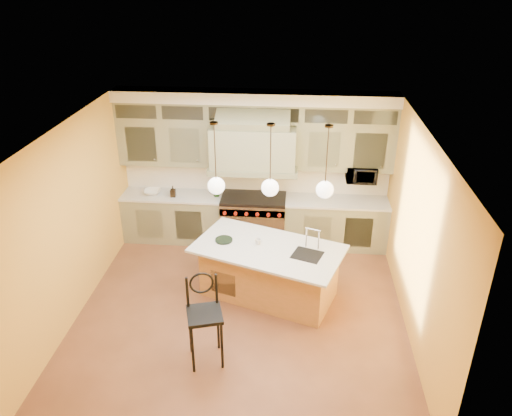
# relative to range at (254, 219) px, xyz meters

# --- Properties ---
(floor) EXTENTS (5.00, 5.00, 0.00)m
(floor) POSITION_rel_range_xyz_m (0.00, -2.14, -0.49)
(floor) COLOR brown
(floor) RESTS_ON ground
(ceiling) EXTENTS (5.00, 5.00, 0.00)m
(ceiling) POSITION_rel_range_xyz_m (0.00, -2.14, 2.41)
(ceiling) COLOR white
(ceiling) RESTS_ON wall_back
(wall_back) EXTENTS (5.00, 0.00, 5.00)m
(wall_back) POSITION_rel_range_xyz_m (0.00, 0.36, 0.96)
(wall_back) COLOR gold
(wall_back) RESTS_ON ground
(wall_front) EXTENTS (5.00, 0.00, 5.00)m
(wall_front) POSITION_rel_range_xyz_m (0.00, -4.64, 0.96)
(wall_front) COLOR gold
(wall_front) RESTS_ON ground
(wall_left) EXTENTS (0.00, 5.00, 5.00)m
(wall_left) POSITION_rel_range_xyz_m (-2.50, -2.14, 0.96)
(wall_left) COLOR gold
(wall_left) RESTS_ON ground
(wall_right) EXTENTS (0.00, 5.00, 5.00)m
(wall_right) POSITION_rel_range_xyz_m (2.50, -2.14, 0.96)
(wall_right) COLOR gold
(wall_right) RESTS_ON ground
(back_cabinetry) EXTENTS (5.00, 0.77, 2.90)m
(back_cabinetry) POSITION_rel_range_xyz_m (0.00, 0.09, 0.94)
(back_cabinetry) COLOR gray
(back_cabinetry) RESTS_ON floor
(range) EXTENTS (1.20, 0.74, 0.96)m
(range) POSITION_rel_range_xyz_m (0.00, 0.00, 0.00)
(range) COLOR silver
(range) RESTS_ON floor
(kitchen_island) EXTENTS (2.55, 1.91, 1.35)m
(kitchen_island) POSITION_rel_range_xyz_m (0.40, -1.70, -0.01)
(kitchen_island) COLOR olive
(kitchen_island) RESTS_ON floor
(counter_stool) EXTENTS (0.56, 0.56, 1.30)m
(counter_stool) POSITION_rel_range_xyz_m (-0.36, -3.22, 0.26)
(counter_stool) COLOR black
(counter_stool) RESTS_ON floor
(microwave) EXTENTS (0.54, 0.37, 0.30)m
(microwave) POSITION_rel_range_xyz_m (1.95, 0.11, 0.96)
(microwave) COLOR black
(microwave) RESTS_ON back_cabinetry
(oil_bottle_a) EXTENTS (0.13, 0.13, 0.32)m
(oil_bottle_a) POSITION_rel_range_xyz_m (-0.70, 0.01, 0.61)
(oil_bottle_a) COLOR black
(oil_bottle_a) RESTS_ON back_cabinetry
(oil_bottle_b) EXTENTS (0.10, 0.10, 0.21)m
(oil_bottle_b) POSITION_rel_range_xyz_m (-1.51, -0.08, 0.56)
(oil_bottle_b) COLOR black
(oil_bottle_b) RESTS_ON back_cabinetry
(fruit_bowl) EXTENTS (0.34, 0.34, 0.08)m
(fruit_bowl) POSITION_rel_range_xyz_m (-1.93, 0.01, 0.49)
(fruit_bowl) COLOR white
(fruit_bowl) RESTS_ON back_cabinetry
(cup) EXTENTS (0.10, 0.10, 0.09)m
(cup) POSITION_rel_range_xyz_m (0.22, -1.65, 0.48)
(cup) COLOR silver
(cup) RESTS_ON kitchen_island
(pendant_left) EXTENTS (0.26, 0.26, 1.11)m
(pendant_left) POSITION_rel_range_xyz_m (-0.40, -1.69, 1.46)
(pendant_left) COLOR #2D2319
(pendant_left) RESTS_ON ceiling
(pendant_center) EXTENTS (0.26, 0.26, 1.11)m
(pendant_center) POSITION_rel_range_xyz_m (0.40, -1.69, 1.46)
(pendant_center) COLOR #2D2319
(pendant_center) RESTS_ON ceiling
(pendant_right) EXTENTS (0.26, 0.26, 1.11)m
(pendant_right) POSITION_rel_range_xyz_m (1.20, -1.69, 1.46)
(pendant_right) COLOR #2D2319
(pendant_right) RESTS_ON ceiling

